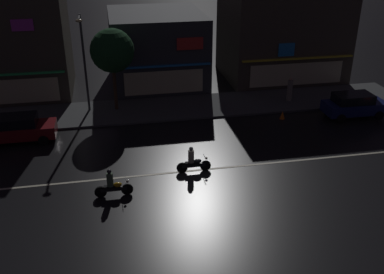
% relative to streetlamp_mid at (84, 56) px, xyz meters
% --- Properties ---
extents(ground_plane, '(140.00, 140.00, 0.00)m').
position_rel_streetlamp_mid_xyz_m(ground_plane, '(5.66, -9.58, -4.16)').
color(ground_plane, black).
extents(lane_divider_stripe, '(34.04, 0.16, 0.01)m').
position_rel_streetlamp_mid_xyz_m(lane_divider_stripe, '(5.66, -9.58, -4.15)').
color(lane_divider_stripe, beige).
rests_on(lane_divider_stripe, ground).
extents(sidewalk_far, '(35.83, 4.57, 0.14)m').
position_rel_streetlamp_mid_xyz_m(sidewalk_far, '(5.66, -0.42, -4.09)').
color(sidewalk_far, '#424447').
rests_on(sidewalk_far, ground).
extents(storefront_left_block, '(9.72, 7.64, 8.06)m').
position_rel_streetlamp_mid_xyz_m(storefront_left_block, '(16.41, 5.61, -0.13)').
color(storefront_left_block, '#4C443A').
rests_on(storefront_left_block, ground).
extents(storefront_center_block, '(7.55, 8.80, 5.80)m').
position_rel_streetlamp_mid_xyz_m(storefront_center_block, '(5.66, 6.18, -1.26)').
color(storefront_center_block, '#383A3F').
rests_on(storefront_center_block, ground).
extents(storefront_right_block, '(7.45, 7.31, 8.88)m').
position_rel_streetlamp_mid_xyz_m(storefront_right_block, '(-5.09, 5.44, 0.28)').
color(storefront_right_block, '#4C443A').
rests_on(storefront_right_block, ground).
extents(streetlamp_mid, '(0.44, 1.64, 6.77)m').
position_rel_streetlamp_mid_xyz_m(streetlamp_mid, '(0.00, 0.00, 0.00)').
color(streetlamp_mid, '#47494C').
rests_on(streetlamp_mid, sidewalk_far).
extents(pedestrian_on_sidewalk, '(0.38, 0.38, 1.81)m').
position_rel_streetlamp_mid_xyz_m(pedestrian_on_sidewalk, '(14.82, -0.73, -3.18)').
color(pedestrian_on_sidewalk, gray).
rests_on(pedestrian_on_sidewalk, sidewalk_far).
extents(street_tree, '(3.02, 3.02, 5.79)m').
position_rel_streetlamp_mid_xyz_m(street_tree, '(1.93, 0.02, 0.24)').
color(street_tree, '#473323').
rests_on(street_tree, sidewalk_far).
extents(parked_car_near_kerb, '(4.30, 1.98, 1.67)m').
position_rel_streetlamp_mid_xyz_m(parked_car_near_kerb, '(18.17, -4.19, -3.29)').
color(parked_car_near_kerb, navy).
rests_on(parked_car_near_kerb, ground).
extents(parked_car_trailing, '(4.30, 1.98, 1.67)m').
position_rel_streetlamp_mid_xyz_m(parked_car_trailing, '(-4.16, -3.88, -3.29)').
color(parked_car_trailing, maroon).
rests_on(parked_car_trailing, ground).
extents(motorcycle_lead, '(1.90, 0.60, 1.52)m').
position_rel_streetlamp_mid_xyz_m(motorcycle_lead, '(5.66, -9.67, -3.52)').
color(motorcycle_lead, black).
rests_on(motorcycle_lead, ground).
extents(motorcycle_following, '(1.90, 0.60, 1.52)m').
position_rel_streetlamp_mid_xyz_m(motorcycle_following, '(1.30, -11.27, -3.52)').
color(motorcycle_following, black).
rests_on(motorcycle_following, ground).
extents(traffic_cone, '(0.36, 0.36, 0.55)m').
position_rel_streetlamp_mid_xyz_m(traffic_cone, '(13.16, -3.66, -3.88)').
color(traffic_cone, orange).
rests_on(traffic_cone, ground).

